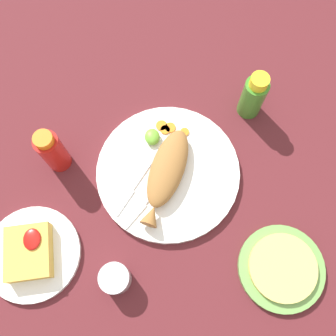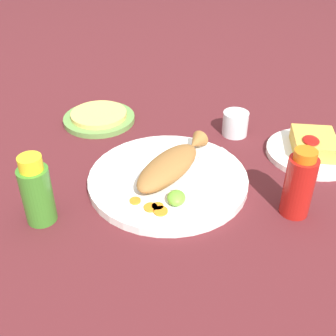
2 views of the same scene
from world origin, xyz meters
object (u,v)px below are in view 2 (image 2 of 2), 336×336
object	(u,v)px
fried_fish	(171,165)
side_plate_fries	(312,153)
main_plate	(168,179)
fork_near	(197,160)
fork_far	(208,171)
tortilla_plate	(99,119)
hot_sauce_bottle_green	(37,192)
hot_sauce_bottle_red	(299,184)
salt_cup	(235,125)

from	to	relation	value
fried_fish	side_plate_fries	xyz separation A→B (m)	(-0.14, 0.32, -0.03)
main_plate	fork_near	size ratio (longest dim) A/B	2.30
fork_far	main_plate	bearing A→B (deg)	147.87
side_plate_fries	tortilla_plate	xyz separation A→B (m)	(-0.10, -0.53, 0.00)
hot_sauce_bottle_green	fork_near	bearing A→B (deg)	126.33
hot_sauce_bottle_red	hot_sauce_bottle_green	bearing A→B (deg)	-80.77
hot_sauce_bottle_red	tortilla_plate	xyz separation A→B (m)	(-0.32, -0.47, -0.06)
hot_sauce_bottle_red	hot_sauce_bottle_green	distance (m)	0.48
fried_fish	hot_sauce_bottle_green	bearing A→B (deg)	-30.27
main_plate	fork_near	world-z (taller)	fork_near
tortilla_plate	fork_far	bearing A→B (deg)	52.97
hot_sauce_bottle_green	tortilla_plate	size ratio (longest dim) A/B	0.75
salt_cup	fork_far	bearing A→B (deg)	-16.53
fork_near	hot_sauce_bottle_green	world-z (taller)	hot_sauce_bottle_green
hot_sauce_bottle_green	main_plate	bearing A→B (deg)	122.52
fork_far	hot_sauce_bottle_green	world-z (taller)	hot_sauce_bottle_green
hot_sauce_bottle_green	salt_cup	bearing A→B (deg)	135.20
fried_fish	fork_near	distance (m)	0.08
main_plate	side_plate_fries	distance (m)	0.35
fried_fish	salt_cup	distance (m)	0.26
fork_far	hot_sauce_bottle_green	distance (m)	0.35
tortilla_plate	salt_cup	bearing A→B (deg)	85.92
fork_far	tortilla_plate	xyz separation A→B (m)	(-0.22, -0.30, -0.01)
fried_fish	hot_sauce_bottle_red	xyz separation A→B (m)	(0.07, 0.25, 0.03)
hot_sauce_bottle_green	side_plate_fries	distance (m)	0.62
fork_near	side_plate_fries	size ratio (longest dim) A/B	0.70
fried_fish	fork_near	xyz separation A→B (m)	(-0.05, 0.05, -0.02)
fried_fish	fork_far	size ratio (longest dim) A/B	1.58
main_plate	side_plate_fries	xyz separation A→B (m)	(-0.15, 0.32, -0.00)
main_plate	salt_cup	world-z (taller)	salt_cup
fork_far	tortilla_plate	bearing A→B (deg)	93.01
fork_near	fried_fish	bearing A→B (deg)	-176.39
fork_near	salt_cup	bearing A→B (deg)	20.10
fork_near	hot_sauce_bottle_red	size ratio (longest dim) A/B	1.04
tortilla_plate	main_plate	bearing A→B (deg)	40.48
fried_fish	side_plate_fries	size ratio (longest dim) A/B	1.13
fork_far	hot_sauce_bottle_green	xyz separation A→B (m)	(0.17, -0.31, 0.05)
salt_cup	tortilla_plate	size ratio (longest dim) A/B	0.34
side_plate_fries	tortilla_plate	size ratio (longest dim) A/B	1.12
salt_cup	tortilla_plate	xyz separation A→B (m)	(-0.03, -0.36, -0.02)
fork_near	side_plate_fries	world-z (taller)	fork_near
salt_cup	main_plate	bearing A→B (deg)	-32.21
fork_near	fork_far	distance (m)	0.05
main_plate	fork_near	bearing A→B (deg)	138.13
main_plate	fried_fish	bearing A→B (deg)	154.00
fork_near	fork_far	xyz separation A→B (m)	(0.04, 0.03, 0.00)
fried_fish	hot_sauce_bottle_green	distance (m)	0.28
main_plate	salt_cup	xyz separation A→B (m)	(-0.23, 0.14, 0.02)
fork_near	main_plate	bearing A→B (deg)	-174.11
hot_sauce_bottle_red	side_plate_fries	xyz separation A→B (m)	(-0.21, 0.07, -0.06)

